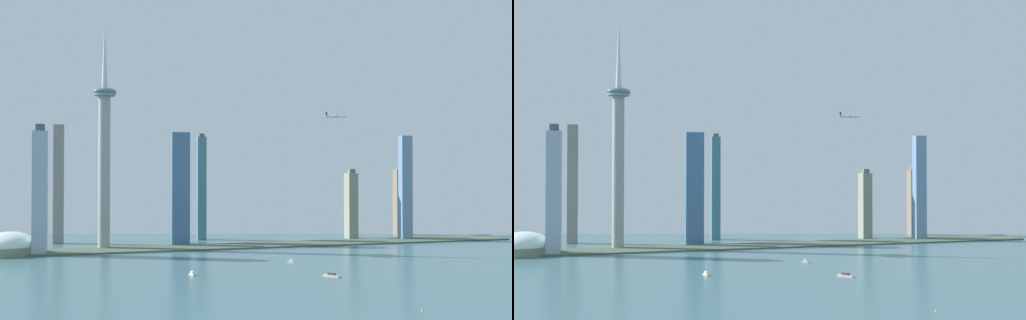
# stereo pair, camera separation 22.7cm
# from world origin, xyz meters

# --- Properties ---
(waterfront_pier) EXTENTS (784.50, 56.47, 2.20)m
(waterfront_pier) POSITION_xyz_m (0.00, 513.91, 1.10)
(waterfront_pier) COLOR #495A47
(waterfront_pier) RESTS_ON ground
(observation_tower) EXTENTS (32.52, 32.52, 320.46)m
(observation_tower) POSITION_xyz_m (-216.10, 538.35, 142.34)
(observation_tower) COLOR #9B9D98
(observation_tower) RESTS_ON ground
(stadium_dome) EXTENTS (71.06, 71.06, 36.11)m
(stadium_dome) POSITION_xyz_m (-332.89, 512.38, 9.88)
(stadium_dome) COLOR #6D7759
(stadium_dome) RESTS_ON ground
(skyscraper_0) EXTENTS (17.59, 20.75, 166.59)m
(skyscraper_0) POSITION_xyz_m (-295.79, 501.49, 80.54)
(skyscraper_0) COLOR #98ABB7
(skyscraper_0) RESTS_ON ground
(skyscraper_1) EXTENTS (15.48, 20.84, 109.81)m
(skyscraper_1) POSITION_xyz_m (164.45, 569.72, 52.82)
(skyscraper_1) COLOR gray
(skyscraper_1) RESTS_ON ground
(skyscraper_2) EXTENTS (14.74, 15.95, 114.29)m
(skyscraper_2) POSITION_xyz_m (262.44, 594.98, 55.25)
(skyscraper_2) COLOR #776A5C
(skyscraper_2) RESTS_ON ground
(skyscraper_3) EXTENTS (13.55, 13.82, 164.99)m
(skyscraper_3) POSITION_xyz_m (-68.43, 613.02, 80.94)
(skyscraper_3) COLOR teal
(skyscraper_3) RESTS_ON ground
(skyscraper_4) EXTENTS (14.54, 13.67, 175.03)m
(skyscraper_4) POSITION_xyz_m (-280.49, 619.70, 87.51)
(skyscraper_4) COLOR gray
(skyscraper_4) RESTS_ON ground
(skyscraper_5) EXTENTS (17.81, 12.77, 161.33)m
(skyscraper_5) POSITION_xyz_m (237.02, 527.78, 80.66)
(skyscraper_5) COLOR #6483A8
(skyscraper_5) RESTS_ON ground
(skyscraper_6) EXTENTS (26.23, 14.39, 163.55)m
(skyscraper_6) POSITION_xyz_m (-106.79, 571.11, 81.78)
(skyscraper_6) COLOR #436892
(skyscraper_6) RESTS_ON ground
(boat_0) EXTENTS (6.29, 9.71, 8.89)m
(boat_0) POSITION_xyz_m (-130.40, 305.86, 1.50)
(boat_0) COLOR beige
(boat_0) RESTS_ON ground
(boat_1) EXTENTS (8.48, 8.22, 4.07)m
(boat_1) POSITION_xyz_m (-6.41, 358.15, 1.46)
(boat_1) COLOR beige
(boat_1) RESTS_ON ground
(boat_2) EXTENTS (15.04, 15.92, 8.41)m
(boat_2) POSITION_xyz_m (3.92, 260.49, 1.44)
(boat_2) COLOR beige
(boat_2) RESTS_ON ground
(channel_buoy_0) EXTENTS (1.61, 1.61, 1.55)m
(channel_buoy_0) POSITION_xyz_m (15.27, 107.81, 0.78)
(channel_buoy_0) COLOR yellow
(channel_buoy_0) RESTS_ON ground
(channel_buoy_1) EXTENTS (1.01, 1.01, 2.16)m
(channel_buoy_1) POSITION_xyz_m (205.33, 379.33, 1.08)
(channel_buoy_1) COLOR green
(channel_buoy_1) RESTS_ON ground
(airplane) EXTENTS (28.98, 31.62, 7.72)m
(airplane) POSITION_xyz_m (86.64, 447.32, 180.83)
(airplane) COLOR silver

